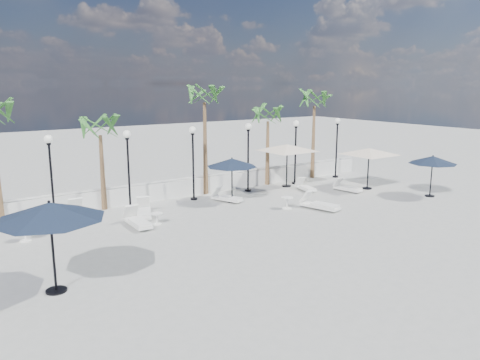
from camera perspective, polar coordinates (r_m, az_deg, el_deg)
ground at (r=19.48m, az=3.78°, el=-6.22°), size 100.00×100.00×0.00m
balustrade at (r=25.44m, az=-6.75°, el=-0.91°), size 26.00×0.30×1.01m
lamppost_1 at (r=21.75m, az=-22.09°, el=1.59°), size 0.36×0.36×3.84m
lamppost_2 at (r=22.75m, az=-13.49°, el=2.54°), size 0.36×0.36×3.84m
lamppost_3 at (r=24.21m, az=-5.75°, el=3.34°), size 0.36×0.36×3.84m
lamppost_4 at (r=26.07m, az=1.00°, el=3.99°), size 0.36×0.36×3.84m
lamppost_5 at (r=28.24m, az=6.80°, el=4.50°), size 0.36×0.36×3.84m
lamppost_6 at (r=30.65m, az=11.73°, el=4.90°), size 0.36×0.36×3.84m
palm_1 at (r=23.01m, az=-16.70°, el=5.64°), size 2.60×2.60×4.70m
palm_2 at (r=25.26m, az=-4.36°, el=9.69°), size 2.60×2.60×6.10m
palm_3 at (r=27.75m, az=3.43°, el=7.46°), size 2.60×2.60×4.90m
palm_4 at (r=30.13m, az=9.07°, el=9.15°), size 2.60×2.60×5.70m
lounger_1 at (r=20.45m, az=-12.41°, el=-4.89°), size 0.67×1.95×0.73m
lounger_2 at (r=21.87m, az=-11.65°, el=-3.77°), size 1.31×2.03×0.73m
lounger_3 at (r=22.19m, az=-18.99°, el=-3.93°), size 0.74×2.04×0.76m
lounger_4 at (r=22.96m, az=9.69°, el=-2.95°), size 1.13×2.08×0.74m
lounger_5 at (r=24.13m, az=-1.61°, el=-2.15°), size 1.12×1.77×0.63m
lounger_6 at (r=26.82m, az=7.98°, el=-0.87°), size 0.85×1.69×0.61m
lounger_7 at (r=27.06m, az=12.98°, el=-0.93°), size 0.82×1.75×0.63m
side_table_0 at (r=20.55m, az=-10.10°, el=-4.53°), size 0.52×0.52×0.51m
side_table_1 at (r=19.92m, az=-24.75°, el=-5.88°), size 0.58×0.58×0.56m
side_table_2 at (r=22.84m, az=5.76°, el=-2.66°), size 0.59×0.59×0.58m
parasol_navy_left at (r=14.29m, az=-22.19°, el=-3.58°), size 3.12×3.12×2.76m
parasol_navy_mid at (r=23.69m, az=-0.99°, el=2.11°), size 2.59×2.59×2.32m
parasol_navy_right at (r=26.93m, az=22.44°, el=2.26°), size 2.52×2.52×2.26m
parasol_cream_sq_a at (r=27.42m, az=5.78°, el=4.32°), size 5.49×5.49×2.70m
parasol_cream_sq_b at (r=27.68m, az=15.48°, el=3.73°), size 5.09×5.09×2.55m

